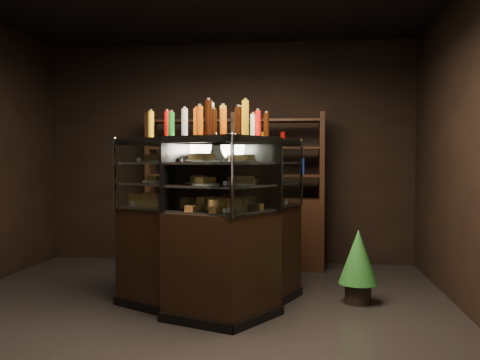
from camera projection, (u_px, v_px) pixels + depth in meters
name	position (u px, v px, depth m)	size (l,w,h in m)	color
ground	(189.00, 311.00, 4.93)	(5.00, 5.00, 0.00)	black
room_shell	(189.00, 100.00, 4.86)	(5.02, 5.02, 3.01)	black
display_case	(217.00, 252.00, 5.00)	(1.81, 1.64, 1.61)	black
food_display	(217.00, 183.00, 4.97)	(1.34, 1.32, 0.49)	#D0884A
bottles_top	(216.00, 123.00, 4.96)	(1.17, 1.18, 0.30)	#B20C0A
potted_conifer	(358.00, 255.00, 5.19)	(0.38, 0.38, 0.82)	black
back_shelving	(235.00, 221.00, 6.93)	(2.29, 0.46, 2.00)	black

